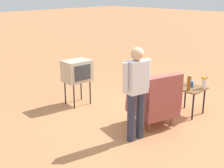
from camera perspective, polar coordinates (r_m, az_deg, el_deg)
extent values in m
plane|color=#C17A4C|center=(6.25, 7.30, -7.01)|extent=(60.00, 60.00, 0.00)
cylinder|color=brown|center=(6.49, 7.84, -5.04)|extent=(0.05, 0.05, 0.22)
cylinder|color=brown|center=(6.20, 3.92, -6.01)|extent=(0.05, 0.05, 0.22)
cylinder|color=brown|center=(6.11, 10.89, -6.64)|extent=(0.05, 0.05, 0.22)
cylinder|color=brown|center=(5.80, 6.86, -7.78)|extent=(0.05, 0.05, 0.22)
cube|color=#9E4C47|center=(6.06, 7.46, -4.51)|extent=(0.94, 0.94, 0.20)
cube|color=#9E4C47|center=(5.69, 9.56, -1.59)|extent=(0.77, 0.36, 0.64)
cube|color=#9E4C47|center=(6.17, 9.91, -1.95)|extent=(0.32, 0.70, 0.26)
cube|color=#9E4C47|center=(5.80, 5.02, -3.01)|extent=(0.32, 0.70, 0.26)
cylinder|color=black|center=(7.00, 13.35, -2.22)|extent=(0.04, 0.04, 0.55)
cylinder|color=black|center=(6.64, 11.35, -3.17)|extent=(0.04, 0.04, 0.55)
cylinder|color=black|center=(6.80, 16.58, -3.06)|extent=(0.04, 0.04, 0.55)
cylinder|color=black|center=(6.43, 14.70, -4.10)|extent=(0.04, 0.04, 0.55)
cube|color=brown|center=(6.62, 14.18, -0.75)|extent=(0.56, 0.56, 0.03)
cylinder|color=black|center=(6.84, -7.02, -2.34)|extent=(0.03, 0.03, 0.55)
cylinder|color=black|center=(7.07, -4.06, -1.58)|extent=(0.03, 0.03, 0.55)
cylinder|color=black|center=(7.13, -8.63, -1.59)|extent=(0.03, 0.03, 0.55)
cylinder|color=black|center=(7.35, -5.73, -0.88)|extent=(0.03, 0.03, 0.55)
cube|color=#BCB299|center=(6.95, -6.49, 2.44)|extent=(0.64, 0.50, 0.48)
cube|color=#383D3F|center=(6.77, -5.42, 2.07)|extent=(0.42, 0.05, 0.34)
cylinder|color=#2D3347|center=(5.46, 5.22, -5.71)|extent=(0.14, 0.14, 0.86)
cylinder|color=#2D3347|center=(5.34, 3.56, -6.21)|extent=(0.14, 0.14, 0.86)
cube|color=silver|center=(5.16, 4.58, 1.30)|extent=(0.40, 0.29, 0.56)
cylinder|color=silver|center=(5.30, 6.60, 2.00)|extent=(0.09, 0.09, 0.50)
cylinder|color=silver|center=(5.01, 2.46, 1.19)|extent=(0.09, 0.09, 0.50)
sphere|color=#DBAD84|center=(5.07, 4.69, 5.55)|extent=(0.22, 0.22, 0.22)
cylinder|color=blue|center=(6.63, 14.49, -0.07)|extent=(0.07, 0.07, 0.12)
cylinder|color=silver|center=(6.79, 14.25, 0.73)|extent=(0.06, 0.06, 0.20)
cylinder|color=brown|center=(6.38, 13.99, 0.15)|extent=(0.07, 0.07, 0.30)
cylinder|color=silver|center=(6.60, 16.60, -0.04)|extent=(0.09, 0.09, 0.18)
sphere|color=yellow|center=(6.56, 16.70, 1.12)|extent=(0.07, 0.07, 0.07)
sphere|color=#E04C66|center=(6.59, 16.94, 1.18)|extent=(0.07, 0.07, 0.07)
sphere|color=orange|center=(6.54, 16.44, 1.09)|extent=(0.07, 0.07, 0.07)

